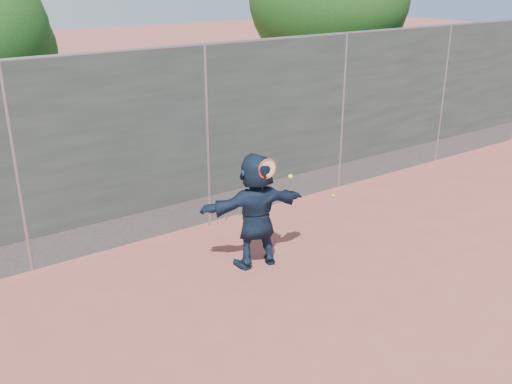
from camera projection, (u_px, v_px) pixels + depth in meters
ground at (351, 314)px, 7.21m from camera, size 80.00×80.00×0.00m
player at (256, 211)px, 8.16m from camera, size 1.65×0.80×1.71m
ball_ground at (333, 196)px, 10.93m from camera, size 0.07×0.07×0.07m
fence at (207, 133)px, 9.31m from camera, size 20.00×0.06×3.03m
swing_action at (269, 171)px, 7.82m from camera, size 0.57×0.15×0.51m
weed_clump at (228, 213)px, 9.91m from camera, size 0.68×0.07×0.30m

